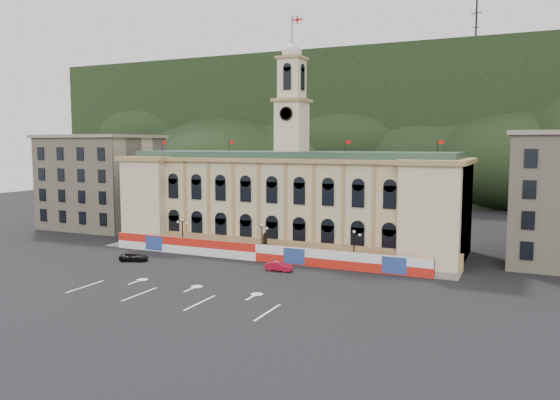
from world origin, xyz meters
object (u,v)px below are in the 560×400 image
at_px(red_sedan, 279,266).
at_px(black_suv, 134,257).
at_px(statue, 265,249).
at_px(lamp_center, 262,238).

xyz_separation_m(red_sedan, black_suv, (-21.59, -3.05, -0.04)).
relative_size(statue, lamp_center, 0.72).
distance_m(lamp_center, black_suv, 18.69).
bearing_deg(black_suv, red_sedan, -102.49).
relative_size(lamp_center, black_suv, 1.14).
distance_m(statue, lamp_center, 2.14).
bearing_deg(statue, red_sedan, -52.36).
bearing_deg(red_sedan, black_suv, 96.44).
xyz_separation_m(statue, lamp_center, (0.00, -1.00, 1.89)).
bearing_deg(black_suv, statue, -77.98).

